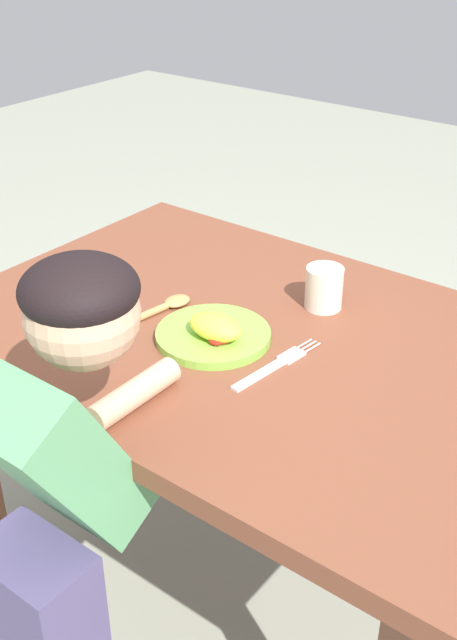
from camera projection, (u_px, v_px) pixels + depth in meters
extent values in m
plane|color=gray|center=(246.00, 587.00, 1.82)|extent=(8.00, 8.00, 0.00)
cube|color=brown|center=(250.00, 342.00, 1.48)|extent=(1.18, 0.81, 0.04)
cube|color=brown|center=(170.00, 343.00, 2.14)|extent=(0.06, 0.06, 0.66)
cylinder|color=#7FC042|center=(213.00, 335.00, 1.45)|extent=(0.22, 0.22, 0.02)
ellipsoid|color=yellow|center=(215.00, 327.00, 1.42)|extent=(0.11, 0.07, 0.04)
ellipsoid|color=red|center=(215.00, 340.00, 1.40)|extent=(0.03, 0.02, 0.02)
ellipsoid|color=red|center=(221.00, 339.00, 1.40)|extent=(0.03, 0.04, 0.02)
cube|color=silver|center=(259.00, 375.00, 1.34)|extent=(0.03, 0.13, 0.01)
cube|color=silver|center=(291.00, 356.00, 1.40)|extent=(0.03, 0.05, 0.01)
cylinder|color=silver|center=(312.00, 348.00, 1.42)|extent=(0.01, 0.04, 0.00)
cylinder|color=silver|center=(308.00, 346.00, 1.43)|extent=(0.01, 0.04, 0.00)
cylinder|color=silver|center=(304.00, 344.00, 1.43)|extent=(0.01, 0.04, 0.00)
cylinder|color=#AF8A4D|center=(135.00, 320.00, 1.50)|extent=(0.04, 0.16, 0.01)
ellipsoid|color=#AF8A4D|center=(178.00, 301.00, 1.57)|extent=(0.05, 0.06, 0.02)
cylinder|color=silver|center=(324.00, 288.00, 1.54)|extent=(0.08, 0.08, 0.09)
cube|color=#599966|center=(58.00, 457.00, 1.16)|extent=(0.18, 0.25, 0.33)
sphere|color=#D8A884|center=(82.00, 313.00, 1.10)|extent=(0.17, 0.17, 0.17)
ellipsoid|color=black|center=(79.00, 289.00, 1.08)|extent=(0.17, 0.17, 0.09)
cylinder|color=#D8A884|center=(134.00, 394.00, 1.26)|extent=(0.05, 0.18, 0.05)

